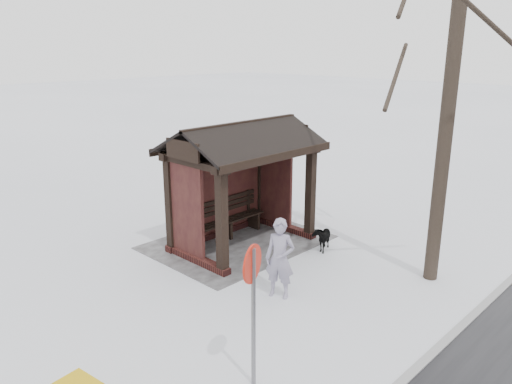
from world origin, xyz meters
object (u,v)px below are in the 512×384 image
pedestrian (280,258)px  dog (322,237)px  road_sign (253,285)px  bus_shelter (238,159)px

pedestrian → dog: size_ratio=2.13×
pedestrian → road_sign: size_ratio=0.73×
bus_shelter → dog: 2.78m
bus_shelter → road_sign: bearing=48.2°
pedestrian → bus_shelter: bearing=128.4°
bus_shelter → dog: bearing=122.7°
road_sign → dog: bearing=-174.1°
dog → road_sign: 5.45m
bus_shelter → dog: (-1.12, 1.75, -1.84)m
pedestrian → dog: (-2.49, -0.84, -0.49)m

